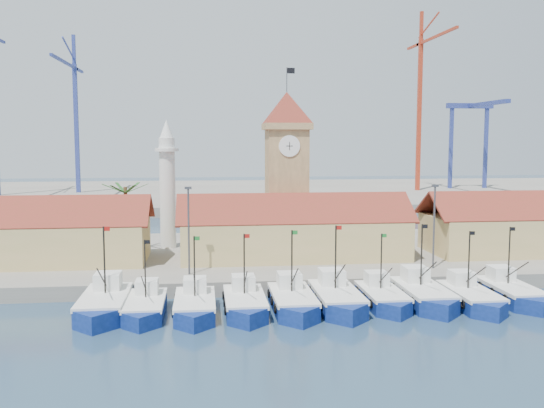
{
  "coord_description": "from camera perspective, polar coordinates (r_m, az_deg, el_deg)",
  "views": [
    {
      "loc": [
        -10.44,
        -49.67,
        15.23
      ],
      "look_at": [
        -2.76,
        18.0,
        8.02
      ],
      "focal_mm": 40.0,
      "sensor_mm": 36.0,
      "label": 1
    }
  ],
  "objects": [
    {
      "name": "boat_3",
      "position": [
        54.15,
        -2.55,
        -9.46
      ],
      "size": [
        3.54,
        9.71,
        7.35
      ],
      "color": "navy",
      "rests_on": "ground"
    },
    {
      "name": "boat_6",
      "position": [
        57.17,
        10.42,
        -8.75
      ],
      "size": [
        3.38,
        9.27,
        7.02
      ],
      "color": "navy",
      "rests_on": "ground"
    },
    {
      "name": "gantry",
      "position": [
        172.36,
        18.53,
        7.34
      ],
      "size": [
        13.0,
        22.0,
        23.2
      ],
      "color": "navy",
      "rests_on": "terminal"
    },
    {
      "name": "crane_red_right",
      "position": [
        163.86,
        13.89,
        10.21
      ],
      "size": [
        1.0,
        32.78,
        46.17
      ],
      "color": "#B5341B",
      "rests_on": "terminal"
    },
    {
      "name": "clock_tower",
      "position": [
        76.45,
        1.38,
        3.59
      ],
      "size": [
        5.8,
        5.8,
        22.7
      ],
      "color": "tan",
      "rests_on": "quay"
    },
    {
      "name": "boat_9",
      "position": [
        62.03,
        21.68,
        -7.87
      ],
      "size": [
        3.59,
        9.82,
        7.43
      ],
      "color": "navy",
      "rests_on": "ground"
    },
    {
      "name": "palm_tree",
      "position": [
        76.8,
        -13.58,
        -0.84
      ],
      "size": [
        5.6,
        5.03,
        8.39
      ],
      "color": "brown",
      "rests_on": "quay"
    },
    {
      "name": "hall_left",
      "position": [
        73.79,
        -23.42,
        -3.22
      ],
      "size": [
        31.2,
        10.13,
        7.61
      ],
      "color": "tan",
      "rests_on": "quay"
    },
    {
      "name": "crane_blue_near",
      "position": [
        159.43,
        -18.11,
        8.83
      ],
      "size": [
        1.0,
        33.62,
        39.12
      ],
      "color": "navy",
      "rests_on": "terminal"
    },
    {
      "name": "terminal",
      "position": [
        160.64,
        -2.73,
        0.96
      ],
      "size": [
        240.0,
        80.0,
        2.0
      ],
      "primitive_type": "cube",
      "color": "gray",
      "rests_on": "ground"
    },
    {
      "name": "boat_0",
      "position": [
        55.48,
        -15.55,
        -9.21
      ],
      "size": [
        3.92,
        10.75,
        8.13
      ],
      "color": "navy",
      "rests_on": "ground"
    },
    {
      "name": "boat_5",
      "position": [
        55.67,
        6.18,
        -8.99
      ],
      "size": [
        3.83,
        10.5,
        7.94
      ],
      "color": "navy",
      "rests_on": "ground"
    },
    {
      "name": "quay",
      "position": [
        75.8,
        1.56,
        -4.97
      ],
      "size": [
        140.0,
        32.0,
        1.5
      ],
      "primitive_type": "cube",
      "color": "gray",
      "rests_on": "ground"
    },
    {
      "name": "boat_1",
      "position": [
        54.31,
        -11.87,
        -9.58
      ],
      "size": [
        3.36,
        9.2,
        6.96
      ],
      "color": "navy",
      "rests_on": "ground"
    },
    {
      "name": "lamp_posts",
      "position": [
        63.24,
        3.55,
        -1.92
      ],
      "size": [
        80.7,
        0.25,
        9.03
      ],
      "color": "#3F3F44",
      "rests_on": "quay"
    },
    {
      "name": "boat_7",
      "position": [
        58.44,
        14.12,
        -8.42
      ],
      "size": [
        3.79,
        10.39,
        7.86
      ],
      "color": "navy",
      "rests_on": "ground"
    },
    {
      "name": "ground",
      "position": [
        52.99,
        5.26,
        -10.68
      ],
      "size": [
        400.0,
        400.0,
        0.0
      ],
      "primitive_type": "plane",
      "color": "#1B2D49",
      "rests_on": "ground"
    },
    {
      "name": "boat_4",
      "position": [
        54.66,
        2.01,
        -9.28
      ],
      "size": [
        3.67,
        10.05,
        7.6
      ],
      "color": "navy",
      "rests_on": "ground"
    },
    {
      "name": "minaret",
      "position": [
        78.0,
        -9.82,
        1.91
      ],
      "size": [
        3.0,
        3.0,
        16.3
      ],
      "color": "silver",
      "rests_on": "quay"
    },
    {
      "name": "boat_8",
      "position": [
        58.97,
        18.29,
        -8.48
      ],
      "size": [
        3.52,
        9.64,
        7.29
      ],
      "color": "navy",
      "rests_on": "ground"
    },
    {
      "name": "boat_2",
      "position": [
        53.74,
        -7.28,
        -9.63
      ],
      "size": [
        3.51,
        9.61,
        7.27
      ],
      "color": "navy",
      "rests_on": "ground"
    },
    {
      "name": "hall_center",
      "position": [
        71.34,
        2.02,
        -3.03
      ],
      "size": [
        27.04,
        10.13,
        7.61
      ],
      "color": "tan",
      "rests_on": "quay"
    }
  ]
}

